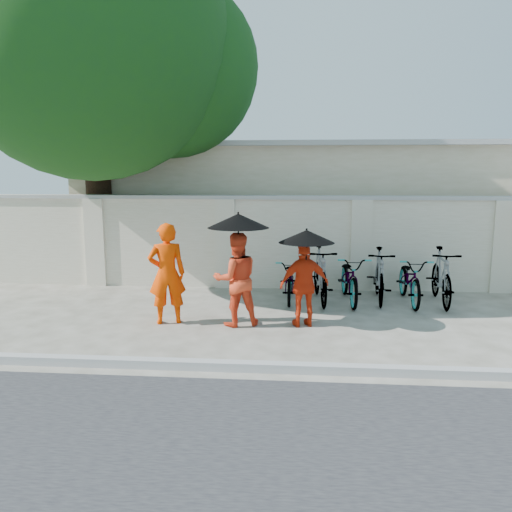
{
  "coord_description": "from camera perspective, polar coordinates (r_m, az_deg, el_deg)",
  "views": [
    {
      "loc": [
        0.6,
        -7.91,
        2.59
      ],
      "look_at": [
        -0.13,
        0.9,
        1.1
      ],
      "focal_mm": 35.0,
      "sensor_mm": 36.0,
      "label": 1
    }
  ],
  "objects": [
    {
      "name": "ground",
      "position": [
        8.34,
        0.36,
        -8.52
      ],
      "size": [
        80.0,
        80.0,
        0.0
      ],
      "primitive_type": "plane",
      "color": "#AFA79C"
    },
    {
      "name": "bike_1",
      "position": [
        10.09,
        7.36,
        -2.09
      ],
      "size": [
        0.67,
        1.91,
        1.13
      ],
      "primitive_type": "imported",
      "rotation": [
        0.0,
        0.0,
        0.08
      ],
      "color": "#8E909B",
      "rests_on": "ground"
    },
    {
      "name": "monk_right",
      "position": [
        8.43,
        5.56,
        -3.28
      ],
      "size": [
        0.91,
        0.58,
        1.44
      ],
      "primitive_type": "imported",
      "rotation": [
        0.0,
        0.0,
        3.43
      ],
      "color": "red",
      "rests_on": "ground"
    },
    {
      "name": "parasol_right",
      "position": [
        8.21,
        5.8,
        2.25
      ],
      "size": [
        0.92,
        0.92,
        0.84
      ],
      "color": "black",
      "rests_on": "ground"
    },
    {
      "name": "bike_2",
      "position": [
        10.2,
        10.69,
        -2.54
      ],
      "size": [
        0.74,
        1.86,
        0.96
      ],
      "primitive_type": "imported",
      "rotation": [
        0.0,
        0.0,
        0.05
      ],
      "color": "#8E909B",
      "rests_on": "ground"
    },
    {
      "name": "bike_0",
      "position": [
        10.19,
        3.98,
        -2.67
      ],
      "size": [
        0.59,
        1.65,
        0.87
      ],
      "primitive_type": "imported",
      "rotation": [
        0.0,
        0.0,
        -0.01
      ],
      "color": "#8E909B",
      "rests_on": "ground"
    },
    {
      "name": "monk_left",
      "position": [
        8.67,
        -10.15,
        -2.0
      ],
      "size": [
        0.74,
        0.6,
        1.75
      ],
      "primitive_type": "imported",
      "rotation": [
        0.0,
        0.0,
        3.47
      ],
      "color": "#F63D00",
      "rests_on": "ground"
    },
    {
      "name": "bike_4",
      "position": [
        10.41,
        17.21,
        -2.62
      ],
      "size": [
        0.63,
        1.79,
        0.94
      ],
      "primitive_type": "imported",
      "rotation": [
        0.0,
        0.0,
        -0.0
      ],
      "color": "#8E909B",
      "rests_on": "ground"
    },
    {
      "name": "kerb",
      "position": [
        6.73,
        -0.78,
        -12.51
      ],
      "size": [
        40.0,
        0.16,
        0.12
      ],
      "primitive_type": "cube",
      "color": "#A3A3A3",
      "rests_on": "ground"
    },
    {
      "name": "bike_5",
      "position": [
        10.51,
        20.43,
        -2.19
      ],
      "size": [
        0.67,
        1.89,
        1.11
      ],
      "primitive_type": "imported",
      "rotation": [
        0.0,
        0.0,
        -0.08
      ],
      "color": "#8E909B",
      "rests_on": "ground"
    },
    {
      "name": "shade_tree",
      "position": [
        11.95,
        -17.51,
        21.26
      ],
      "size": [
        6.7,
        6.2,
        8.2
      ],
      "color": "#331F13",
      "rests_on": "ground"
    },
    {
      "name": "compound_wall",
      "position": [
        11.23,
        6.72,
        1.36
      ],
      "size": [
        20.0,
        0.3,
        2.0
      ],
      "primitive_type": "cube",
      "color": "silver",
      "rests_on": "ground"
    },
    {
      "name": "monk_center",
      "position": [
        8.45,
        -2.28,
        -2.68
      ],
      "size": [
        0.93,
        0.83,
        1.6
      ],
      "primitive_type": "imported",
      "rotation": [
        0.0,
        0.0,
        3.48
      ],
      "color": "#E7401E",
      "rests_on": "ground"
    },
    {
      "name": "bike_3",
      "position": [
        10.35,
        13.93,
        -2.15
      ],
      "size": [
        0.67,
        1.83,
        1.08
      ],
      "primitive_type": "imported",
      "rotation": [
        0.0,
        0.0,
        -0.09
      ],
      "color": "#8E909B",
      "rests_on": "ground"
    },
    {
      "name": "building_behind",
      "position": [
        15.0,
        10.12,
        5.63
      ],
      "size": [
        14.0,
        6.0,
        3.2
      ],
      "primitive_type": "cube",
      "color": "beige",
      "rests_on": "ground"
    },
    {
      "name": "parasol_center",
      "position": [
        8.21,
        -2.04,
        4.05
      ],
      "size": [
        1.02,
        1.02,
        1.01
      ],
      "color": "black",
      "rests_on": "ground"
    }
  ]
}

